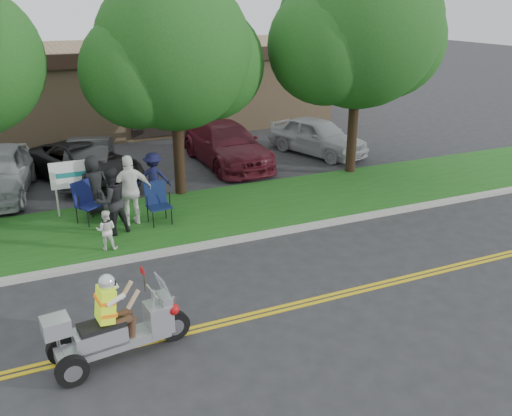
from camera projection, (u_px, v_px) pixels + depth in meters
name	position (u px, v px, depth m)	size (l,w,h in m)	color
ground	(253.00, 302.00, 11.74)	(120.00, 120.00, 0.00)	#28282B
centerline_near	(264.00, 315.00, 11.24)	(60.00, 0.10, 0.01)	gold
centerline_far	(261.00, 311.00, 11.38)	(60.00, 0.10, 0.01)	gold
curb	(207.00, 245.00, 14.32)	(60.00, 0.25, 0.12)	#A8A89E
grass_verge	(184.00, 217.00, 16.15)	(60.00, 4.00, 0.10)	#184F15
commercial_building	(142.00, 84.00, 27.95)	(18.00, 8.20, 4.00)	#9E7F5B
tree_mid	(175.00, 58.00, 16.51)	(5.88, 4.80, 7.05)	#332114
tree_right	(360.00, 33.00, 18.57)	(6.86, 5.60, 8.07)	#332114
business_sign	(72.00, 177.00, 15.82)	(1.25, 0.06, 1.75)	silver
trike_scooter	(114.00, 330.00, 9.70)	(2.64, 0.94, 1.73)	black
lawn_chair_a	(157.00, 200.00, 15.44)	(0.67, 0.69, 1.19)	black
lawn_chair_b	(85.00, 199.00, 15.48)	(0.87, 0.88, 1.19)	black
spectator_adult_mid	(111.00, 201.00, 14.58)	(0.92, 0.71, 1.88)	black
spectator_adult_right	(131.00, 190.00, 15.19)	(1.19, 0.49, 2.02)	white
spectator_chair_a	(154.00, 178.00, 16.88)	(1.05, 0.60, 1.62)	#15163C
spectator_chair_b	(94.00, 185.00, 16.03)	(0.87, 0.56, 1.78)	black
child_right	(106.00, 230.00, 13.79)	(0.51, 0.40, 1.06)	white
parked_car_left	(89.00, 161.00, 19.45)	(1.48, 4.25, 1.40)	#2C2C2F
parked_car_mid	(84.00, 163.00, 19.21)	(2.32, 5.04, 1.40)	black
parked_car_right	(226.00, 144.00, 21.25)	(2.22, 5.47, 1.59)	#53131E
parked_car_far_right	(317.00, 136.00, 22.63)	(1.81, 4.50, 1.53)	#A7AAAE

